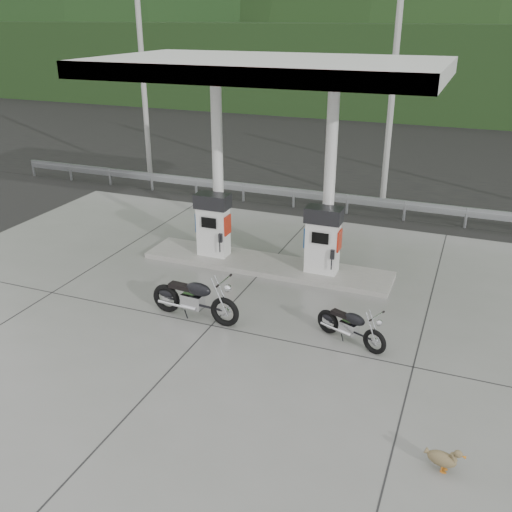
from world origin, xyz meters
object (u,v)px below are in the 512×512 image
at_px(motorcycle_left, 195,299).
at_px(duck, 442,459).
at_px(gas_pump_right, 323,240).
at_px(motorcycle_right, 351,326).
at_px(gas_pump_left, 213,225).

relative_size(motorcycle_left, duck, 3.82).
height_order(gas_pump_right, motorcycle_right, gas_pump_right).
bearing_deg(duck, motorcycle_right, 134.40).
bearing_deg(gas_pump_right, motorcycle_right, -63.81).
bearing_deg(motorcycle_left, gas_pump_left, 112.02).
distance_m(gas_pump_left, gas_pump_right, 3.20).
height_order(gas_pump_right, duck, gas_pump_right).
height_order(gas_pump_left, duck, gas_pump_left).
xyz_separation_m(motorcycle_left, motorcycle_right, (3.59, 0.29, -0.11)).
bearing_deg(duck, gas_pump_right, 130.54).
bearing_deg(motorcycle_left, motorcycle_right, 8.19).
xyz_separation_m(gas_pump_right, duck, (3.66, -6.20, -0.85)).
bearing_deg(gas_pump_right, gas_pump_left, 180.00).
xyz_separation_m(gas_pump_left, motorcycle_right, (4.69, -3.04, -0.66)).
height_order(motorcycle_left, duck, motorcycle_left).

